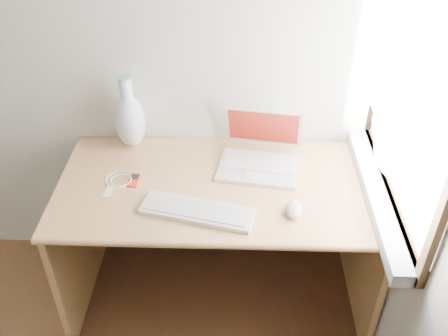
{
  "coord_description": "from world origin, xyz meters",
  "views": [
    {
      "loc": [
        1.1,
        -0.33,
        2.14
      ],
      "look_at": [
        1.04,
        1.35,
        0.87
      ],
      "focal_mm": 40.0,
      "sensor_mm": 36.0,
      "label": 1
    }
  ],
  "objects_px": {
    "laptop": "(258,154)",
    "vase": "(130,119)",
    "external_keyboard": "(197,211)",
    "desk": "(220,208)"
  },
  "relations": [
    {
      "from": "vase",
      "to": "external_keyboard",
      "type": "bearing_deg",
      "value": -53.99
    },
    {
      "from": "desk",
      "to": "vase",
      "type": "relative_size",
      "value": 3.89
    },
    {
      "from": "desk",
      "to": "laptop",
      "type": "xyz_separation_m",
      "value": [
        0.17,
        0.07,
        0.27
      ]
    },
    {
      "from": "external_keyboard",
      "to": "vase",
      "type": "xyz_separation_m",
      "value": [
        -0.35,
        0.48,
        0.14
      ]
    },
    {
      "from": "desk",
      "to": "external_keyboard",
      "type": "distance_m",
      "value": 0.37
    },
    {
      "from": "vase",
      "to": "desk",
      "type": "bearing_deg",
      "value": -25.46
    },
    {
      "from": "laptop",
      "to": "vase",
      "type": "distance_m",
      "value": 0.63
    },
    {
      "from": "laptop",
      "to": "vase",
      "type": "height_order",
      "value": "vase"
    },
    {
      "from": "desk",
      "to": "laptop",
      "type": "distance_m",
      "value": 0.33
    },
    {
      "from": "external_keyboard",
      "to": "vase",
      "type": "distance_m",
      "value": 0.61
    }
  ]
}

